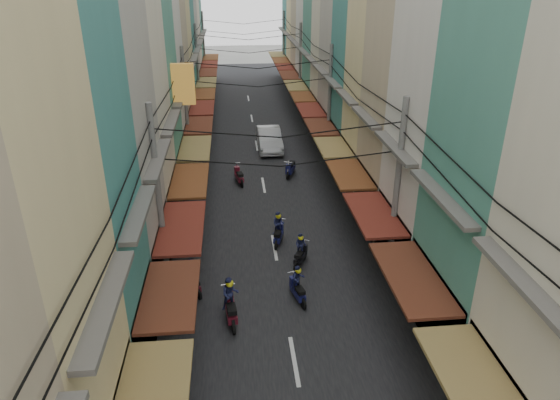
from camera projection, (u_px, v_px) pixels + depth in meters
ground at (288, 325)px, 19.51m from camera, size 160.00×160.00×0.00m
road at (258, 154)px, 37.57m from camera, size 10.00×80.00×0.02m
sidewalk_left at (171, 157)px, 36.98m from camera, size 3.00×80.00×0.06m
sidewalk_right at (343, 151)px, 38.14m from camera, size 3.00×80.00×0.06m
building_row_left at (126, 23)px, 29.66m from camera, size 7.80×67.67×23.70m
building_row_right at (385, 27)px, 31.12m from camera, size 7.80×68.98×22.59m
utility_poles at (261, 79)px, 30.31m from camera, size 10.20×66.13×8.20m
white_car at (269, 149)px, 38.68m from camera, size 5.83×2.37×2.04m
bicycle at (475, 317)px, 19.93m from camera, size 1.62×0.86×1.05m
moving_scooters at (263, 234)px, 25.14m from camera, size 6.16×23.50×1.99m
pedestrians at (170, 270)px, 21.21m from camera, size 12.82×18.71×2.15m
traffic_sign at (439, 286)px, 17.92m from camera, size 0.10×0.69×3.15m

